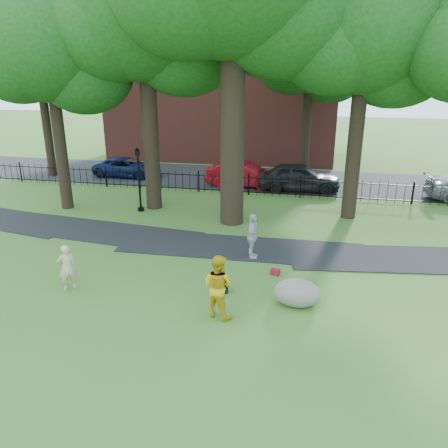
% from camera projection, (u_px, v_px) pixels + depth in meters
% --- Properties ---
extents(ground, '(120.00, 120.00, 0.00)m').
position_uv_depth(ground, '(191.00, 290.00, 14.54)').
color(ground, '#3D6824').
rests_on(ground, ground).
extents(footpath, '(36.07, 3.85, 0.03)m').
position_uv_depth(footpath, '(241.00, 248.00, 17.94)').
color(footpath, black).
rests_on(footpath, ground).
extents(street, '(80.00, 7.00, 0.02)m').
position_uv_depth(street, '(258.00, 179.00, 29.29)').
color(street, black).
rests_on(street, ground).
extents(iron_fence, '(44.00, 0.04, 1.20)m').
position_uv_depth(iron_fence, '(248.00, 185.00, 25.40)').
color(iron_fence, black).
rests_on(iron_fence, ground).
extents(brick_building, '(18.00, 8.00, 12.00)m').
position_uv_depth(brick_building, '(224.00, 82.00, 35.45)').
color(brick_building, brown).
rests_on(brick_building, ground).
extents(tree_row, '(26.82, 7.96, 12.42)m').
position_uv_depth(tree_row, '(250.00, 41.00, 19.46)').
color(tree_row, black).
rests_on(tree_row, ground).
extents(woman, '(0.68, 0.65, 1.57)m').
position_uv_depth(woman, '(67.00, 267.00, 14.36)').
color(woman, '#C3B686').
rests_on(woman, ground).
extents(man, '(1.15, 1.04, 1.94)m').
position_uv_depth(man, '(218.00, 286.00, 12.71)').
color(man, gold).
rests_on(man, ground).
extents(pedestrian, '(0.47, 1.06, 1.79)m').
position_uv_depth(pedestrian, '(253.00, 237.00, 16.69)').
color(pedestrian, '#ABAAAF').
rests_on(pedestrian, ground).
extents(boulder, '(1.77, 1.57, 0.85)m').
position_uv_depth(boulder, '(297.00, 291.00, 13.55)').
color(boulder, '#625E51').
rests_on(boulder, ground).
extents(lamppost, '(0.33, 0.33, 3.29)m').
position_uv_depth(lamppost, '(139.00, 181.00, 22.15)').
color(lamppost, black).
rests_on(lamppost, ground).
extents(backpack, '(0.53, 0.43, 0.34)m').
position_uv_depth(backpack, '(221.00, 287.00, 14.33)').
color(backpack, black).
rests_on(backpack, ground).
extents(red_bag, '(0.35, 0.27, 0.21)m').
position_uv_depth(red_bag, '(275.00, 272.00, 15.57)').
color(red_bag, maroon).
rests_on(red_bag, ground).
extents(red_sedan, '(4.79, 2.12, 1.53)m').
position_uv_depth(red_sedan, '(244.00, 174.00, 27.21)').
color(red_sedan, maroon).
rests_on(red_sedan, ground).
extents(navy_van, '(4.58, 2.12, 1.27)m').
position_uv_depth(navy_van, '(127.00, 167.00, 29.82)').
color(navy_van, '#0D1742').
rests_on(navy_van, ground).
extents(grey_car, '(5.02, 2.31, 1.67)m').
position_uv_depth(grey_car, '(299.00, 177.00, 26.24)').
color(grey_car, black).
rests_on(grey_car, ground).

